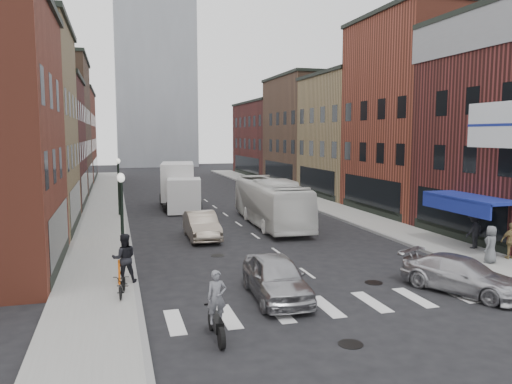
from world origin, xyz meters
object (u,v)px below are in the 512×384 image
ped_right_b (512,241)px  transit_bus (271,202)px  streetlamp_near (122,202)px  ped_right_a (474,230)px  streetlamp_far (118,176)px  parked_bicycle (123,284)px  motorcycle_rider (217,308)px  ped_right_c (491,244)px  billboard_sign (494,127)px  bike_rack (119,272)px  sedan_left_far (202,225)px  ped_left_solo (124,258)px  sedan_left_near (276,277)px  curb_car (462,275)px  box_truck (179,186)px

ped_right_b → transit_bus: bearing=-42.3°
streetlamp_near → ped_right_a: size_ratio=2.28×
streetlamp_far → parked_bicycle: streetlamp_far is taller
motorcycle_rider → parked_bicycle: motorcycle_rider is taller
streetlamp_near → ped_right_c: size_ratio=2.48×
billboard_sign → streetlamp_near: bearing=167.7°
bike_rack → parked_bicycle: (0.10, -1.68, 0.00)m
sedan_left_far → transit_bus: bearing=31.7°
sedan_left_far → streetlamp_near: bearing=-129.8°
ped_right_b → ped_right_c: (-1.41, -0.33, -0.01)m
streetlamp_far → parked_bicycle: (-0.10, -18.38, -2.36)m
transit_bus → streetlamp_far: bearing=149.9°
bike_rack → motorcycle_rider: size_ratio=0.40×
bike_rack → ped_right_a: (17.05, 1.15, 0.50)m
sedan_left_far → ped_left_solo: 8.97m
transit_bus → billboard_sign: bearing=-57.9°
bike_rack → sedan_left_near: 6.12m
motorcycle_rider → ped_left_solo: 6.39m
curb_car → billboard_sign: bearing=15.1°
ped_right_c → ped_right_a: bearing=-145.2°
bike_rack → curb_car: curb_car is taller
bike_rack → curb_car: bearing=-19.2°
billboard_sign → ped_right_a: bearing=66.2°
billboard_sign → sedan_left_near: bearing=-168.6°
sedan_left_far → ped_right_a: 14.19m
transit_bus → curb_car: size_ratio=2.36×
streetlamp_near → ped_right_c: 16.25m
transit_bus → ped_right_b: (7.69, -11.96, -0.50)m
motorcycle_rider → sedan_left_far: size_ratio=0.45×
streetlamp_near → box_truck: (4.60, 16.91, -1.18)m
streetlamp_far → ped_left_solo: bearing=-90.0°
curb_car → ped_right_c: (3.67, 2.76, 0.32)m
sedan_left_far → ped_left_solo: (-4.32, -7.86, 0.35)m
transit_bus → sedan_left_near: size_ratio=2.37×
billboard_sign → box_truck: (-11.39, 20.41, -4.40)m
bike_rack → ped_right_b: ped_right_b is taller
bike_rack → ped_right_a: size_ratio=0.44×
motorcycle_rider → ped_right_b: size_ratio=1.21×
transit_bus → ped_right_a: transit_bus is taller
motorcycle_rider → curb_car: (9.52, 1.75, -0.29)m
transit_bus → ped_right_a: bearing=-49.9°
ped_right_b → ped_right_a: bearing=-71.2°
curb_car → ped_right_a: (4.94, 5.38, 0.40)m
curb_car → ped_right_c: size_ratio=2.72×
billboard_sign → streetlamp_far: 23.92m
sedan_left_far → box_truck: bearing=89.1°
ped_right_a → sedan_left_far: bearing=-46.4°
bike_rack → ped_left_solo: 0.58m
streetlamp_far → transit_bus: size_ratio=0.39×
box_truck → ped_right_a: 22.17m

